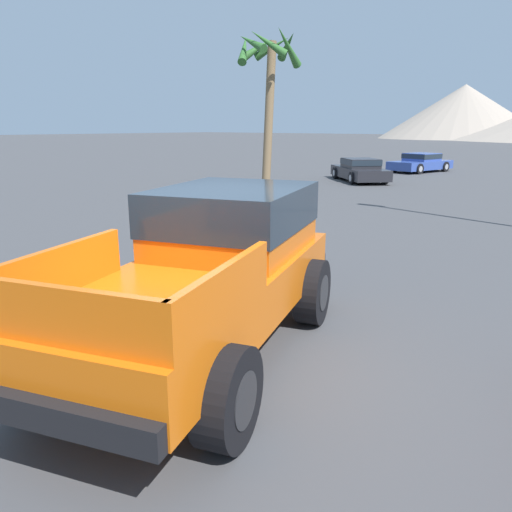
# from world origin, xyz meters

# --- Properties ---
(ground_plane) EXTENTS (320.00, 320.00, 0.00)m
(ground_plane) POSITION_xyz_m (0.00, 0.00, 0.00)
(ground_plane) COLOR #424244
(orange_pickup_truck) EXTENTS (3.46, 5.47, 1.97)m
(orange_pickup_truck) POSITION_xyz_m (-0.20, 0.10, 1.11)
(orange_pickup_truck) COLOR orange
(orange_pickup_truck) RESTS_ON ground_plane
(parked_car_blue) EXTENTS (2.75, 4.62, 1.13)m
(parked_car_blue) POSITION_xyz_m (-7.95, 26.20, 0.58)
(parked_car_blue) COLOR #334C9E
(parked_car_blue) RESTS_ON ground_plane
(parked_car_dark) EXTENTS (4.45, 4.28, 1.15)m
(parked_car_dark) POSITION_xyz_m (-8.27, 19.01, 0.59)
(parked_car_dark) COLOR #232328
(parked_car_dark) RESTS_ON ground_plane
(palm_tree_short) EXTENTS (2.68, 2.64, 6.51)m
(palm_tree_short) POSITION_xyz_m (-9.32, 12.73, 4.89)
(palm_tree_short) COLOR brown
(palm_tree_short) RESTS_ON ground_plane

